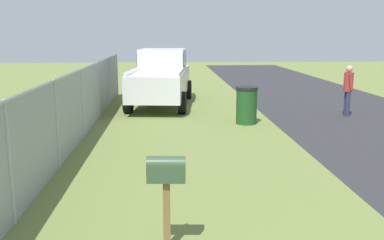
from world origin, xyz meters
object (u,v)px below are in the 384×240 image
(mailbox, at_px, (166,176))
(pickup_truck, at_px, (162,76))
(trash_bin, at_px, (247,105))
(pedestrian, at_px, (348,87))

(mailbox, height_order, pickup_truck, pickup_truck)
(trash_bin, relative_size, pedestrian, 0.67)
(mailbox, relative_size, trash_bin, 1.09)
(pedestrian, bearing_deg, pickup_truck, 157.33)
(mailbox, distance_m, pedestrian, 10.49)
(pedestrian, bearing_deg, mailbox, -122.82)
(trash_bin, bearing_deg, pickup_truck, 34.55)
(mailbox, relative_size, pickup_truck, 0.22)
(mailbox, height_order, pedestrian, pedestrian)
(mailbox, bearing_deg, pedestrian, -31.12)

